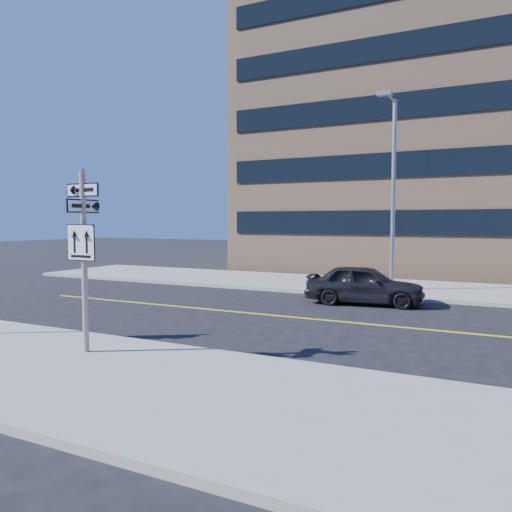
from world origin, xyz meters
The scene contains 5 objects.
ground centered at (0.00, 0.00, 0.00)m, with size 120.00×120.00×0.00m, color black.
sign_pole centered at (0.00, -2.51, 2.44)m, with size 0.92×0.92×4.06m.
parked_car_a centered at (3.70, 7.55, 0.73)m, with size 4.29×1.73×1.46m, color black.
streetlight_a centered at (4.00, 10.76, 4.76)m, with size 0.55×2.25×8.00m.
building_brick centered at (2.00, 25.00, 9.00)m, with size 18.00×18.00×18.00m, color tan.
Camera 1 is at (8.32, -10.62, 3.07)m, focal length 35.00 mm.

